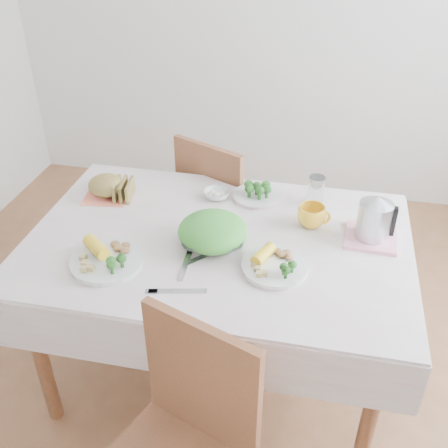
% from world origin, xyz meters
% --- Properties ---
extents(floor, '(3.60, 3.60, 0.00)m').
position_xyz_m(floor, '(0.00, 0.00, 0.00)').
color(floor, brown).
rests_on(floor, ground).
extents(dining_table, '(1.40, 0.90, 0.75)m').
position_xyz_m(dining_table, '(0.00, 0.00, 0.38)').
color(dining_table, brown).
rests_on(dining_table, floor).
extents(tablecloth, '(1.50, 1.00, 0.01)m').
position_xyz_m(tablecloth, '(0.00, 0.00, 0.76)').
color(tablecloth, silver).
rests_on(tablecloth, dining_table).
extents(chair_far, '(0.55, 0.55, 0.92)m').
position_xyz_m(chair_far, '(-0.08, 0.68, 0.46)').
color(chair_far, brown).
rests_on(chair_far, floor).
extents(salad_bowl, '(0.30, 0.30, 0.06)m').
position_xyz_m(salad_bowl, '(-0.01, -0.05, 0.79)').
color(salad_bowl, white).
rests_on(salad_bowl, tablecloth).
extents(dinner_plate_left, '(0.37, 0.37, 0.02)m').
position_xyz_m(dinner_plate_left, '(-0.36, -0.24, 0.77)').
color(dinner_plate_left, white).
rests_on(dinner_plate_left, tablecloth).
extents(dinner_plate_right, '(0.34, 0.34, 0.02)m').
position_xyz_m(dinner_plate_right, '(0.24, -0.15, 0.77)').
color(dinner_plate_right, white).
rests_on(dinner_plate_right, tablecloth).
extents(broccoli_plate, '(0.25, 0.25, 0.02)m').
position_xyz_m(broccoli_plate, '(0.10, 0.34, 0.77)').
color(broccoli_plate, beige).
rests_on(broccoli_plate, tablecloth).
extents(napkin, '(0.22, 0.22, 0.00)m').
position_xyz_m(napkin, '(-0.56, 0.22, 0.76)').
color(napkin, '#FF7D5C').
rests_on(napkin, tablecloth).
extents(bread_loaf, '(0.20, 0.20, 0.09)m').
position_xyz_m(bread_loaf, '(-0.56, 0.22, 0.82)').
color(bread_loaf, olive).
rests_on(bread_loaf, napkin).
extents(fruit_bowl, '(0.14, 0.14, 0.04)m').
position_xyz_m(fruit_bowl, '(-0.07, 0.30, 0.78)').
color(fruit_bowl, white).
rests_on(fruit_bowl, tablecloth).
extents(yellow_mug, '(0.14, 0.14, 0.09)m').
position_xyz_m(yellow_mug, '(0.35, 0.17, 0.81)').
color(yellow_mug, yellow).
rests_on(yellow_mug, tablecloth).
extents(glass_tumbler, '(0.07, 0.07, 0.13)m').
position_xyz_m(glass_tumbler, '(0.36, 0.34, 0.83)').
color(glass_tumbler, white).
rests_on(glass_tumbler, tablecloth).
extents(pink_tray, '(0.21, 0.21, 0.02)m').
position_xyz_m(pink_tray, '(0.59, 0.12, 0.77)').
color(pink_tray, pink).
rests_on(pink_tray, tablecloth).
extents(electric_kettle, '(0.17, 0.17, 0.18)m').
position_xyz_m(electric_kettle, '(0.59, 0.12, 0.88)').
color(electric_kettle, '#B2B5BA').
rests_on(electric_kettle, pink_tray).
extents(fork_left, '(0.03, 0.19, 0.00)m').
position_xyz_m(fork_left, '(-0.08, -0.19, 0.76)').
color(fork_left, silver).
rests_on(fork_left, tablecloth).
extents(fork_right, '(0.15, 0.17, 0.00)m').
position_xyz_m(fork_right, '(-0.01, -0.11, 0.76)').
color(fork_right, silver).
rests_on(fork_right, tablecloth).
extents(knife, '(0.20, 0.07, 0.00)m').
position_xyz_m(knife, '(-0.07, -0.34, 0.76)').
color(knife, silver).
rests_on(knife, tablecloth).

